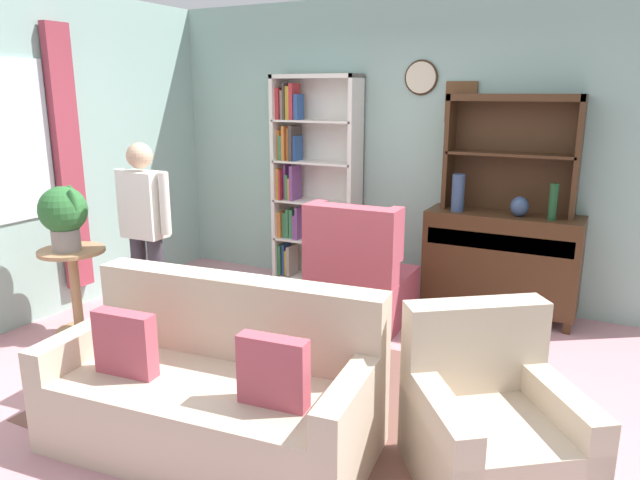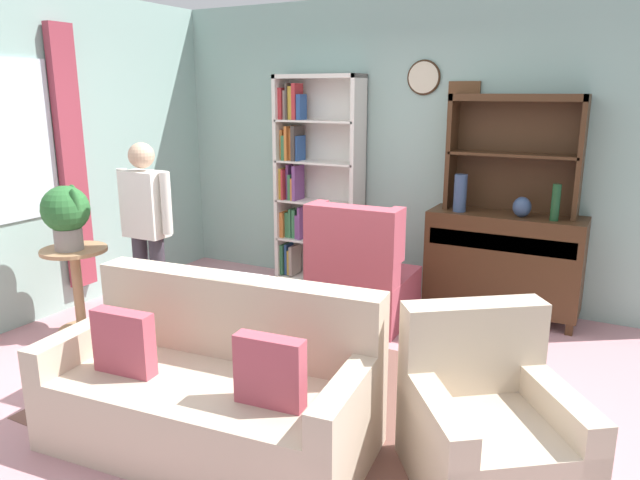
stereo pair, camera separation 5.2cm
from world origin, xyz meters
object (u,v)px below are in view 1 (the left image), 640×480
vase_tall (458,193)px  wingback_chair (360,279)px  coffee_table (299,325)px  person_reading (145,226)px  vase_round (520,206)px  bottle_wine (553,202)px  bookshelf (309,181)px  sideboard (501,259)px  sideboard_hutch (513,137)px  couch_floral (215,391)px  book_stack (289,310)px  plant_stand (75,282)px  potted_plant_large (64,213)px  armchair_floral (491,430)px  potted_plant_small (124,316)px

vase_tall → wingback_chair: vase_tall is taller
coffee_table → person_reading: bearing=178.7°
vase_round → bottle_wine: bearing=-4.9°
bookshelf → vase_tall: bookshelf is taller
sideboard → sideboard_hutch: bearing=90.0°
bookshelf → sideboard: bookshelf is taller
sideboard → person_reading: size_ratio=0.83×
vase_round → couch_floral: bearing=-113.1°
bookshelf → book_stack: (0.84, -1.86, -0.61)m
coffee_table → vase_tall: bearing=69.4°
sideboard_hutch → vase_tall: bearing=-154.1°
book_stack → bottle_wine: bearing=48.5°
sideboard_hutch → plant_stand: bearing=-144.7°
bookshelf → book_stack: size_ratio=11.04×
sideboard_hutch → vase_round: 0.60m
wingback_chair → potted_plant_large: (-1.96, -1.32, 0.63)m
bookshelf → plant_stand: size_ratio=2.96×
vase_tall → armchair_floral: bearing=-70.6°
potted_plant_small → book_stack: size_ratio=1.70×
couch_floral → book_stack: bearing=95.4°
sideboard_hutch → armchair_floral: size_ratio=1.02×
bottle_wine → book_stack: (-1.50, -1.69, -0.62)m
book_stack → couch_floral: bearing=-84.6°
plant_stand → armchair_floral: bearing=-6.6°
coffee_table → sideboard: bearing=60.0°
wingback_chair → coffee_table: wingback_chair is taller
bottle_wine → wingback_chair: size_ratio=0.29×
couch_floral → plant_stand: (-1.98, 0.75, 0.12)m
sideboard_hutch → couch_floral: size_ratio=0.59×
potted_plant_large → coffee_table: potted_plant_large is taller
potted_plant_small → coffee_table: bearing=5.6°
sideboard_hutch → armchair_floral: sideboard_hutch is taller
vase_tall → vase_round: (0.52, 0.01, -0.08)m
armchair_floral → plant_stand: (-3.42, 0.40, 0.15)m
couch_floral → book_stack: 0.99m
sideboard → plant_stand: bearing=-146.2°
vase_round → potted_plant_small: (-2.69, -1.86, -0.82)m
wingback_chair → sideboard_hutch: bearing=39.0°
sideboard → wingback_chair: (-1.03, -0.73, -0.13)m
potted_plant_large → book_stack: potted_plant_large is taller
bottle_wine → vase_tall: bearing=179.3°
wingback_chair → potted_plant_large: size_ratio=2.04×
vase_tall → sideboard: bearing=11.6°
sideboard_hutch → potted_plant_small: (-2.56, -2.04, -1.37)m
wingback_chair → book_stack: size_ratio=5.52×
couch_floral → coffee_table: bearing=90.9°
potted_plant_large → bottle_wine: bearing=30.0°
armchair_floral → potted_plant_small: size_ratio=3.32×
coffee_table → couch_floral: bearing=-89.1°
couch_floral → coffee_table: (-0.01, 0.97, 0.04)m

